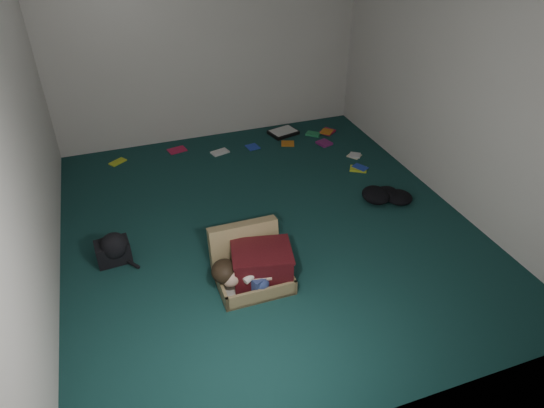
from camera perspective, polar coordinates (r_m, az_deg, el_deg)
floor at (r=4.97m, az=-0.58°, el=-2.45°), size 4.50×4.50×0.00m
wall_back at (r=6.40m, az=-7.64°, el=18.64°), size 4.50×0.00×4.50m
wall_front at (r=2.60m, az=15.84°, el=-6.82°), size 4.50×0.00×4.50m
wall_left at (r=4.20m, az=-27.67°, el=6.78°), size 0.00×4.50×4.50m
wall_right at (r=5.29m, az=20.88°, el=13.57°), size 0.00×4.50×4.50m
suitcase at (r=4.28m, az=-2.62°, el=-7.15°), size 0.63×0.61×0.46m
person at (r=4.13m, az=-2.56°, el=-8.20°), size 0.68×0.33×0.28m
maroon_bin at (r=4.20m, az=-1.20°, el=-7.32°), size 0.58×0.50×0.35m
backpack at (r=4.69m, az=-18.19°, el=-5.26°), size 0.40×0.33×0.23m
clothing_pile at (r=5.49m, az=13.38°, el=1.32°), size 0.49×0.41×0.15m
paper_tray at (r=6.81m, az=1.33°, el=8.44°), size 0.43×0.36×0.05m
book_scatter at (r=6.41m, az=0.24°, el=6.55°), size 3.05×1.47×0.02m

